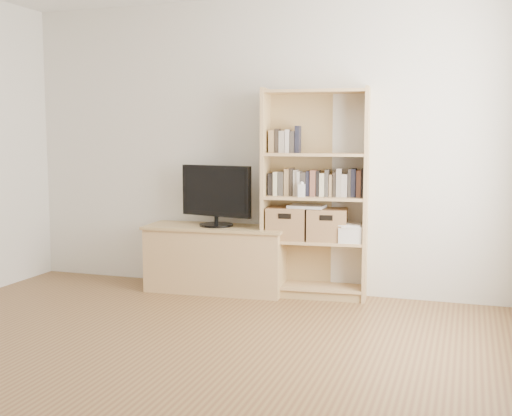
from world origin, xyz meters
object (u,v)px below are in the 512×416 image
at_px(basket_left, 287,223).
at_px(basket_right, 327,225).
at_px(television, 216,195).
at_px(baby_monitor, 302,191).
at_px(tv_stand, 217,260).
at_px(bookshelf, 315,194).
at_px(laptop, 307,207).

xyz_separation_m(basket_left, basket_right, (0.35, 0.03, -0.00)).
bearing_deg(television, baby_monitor, 9.57).
xyz_separation_m(tv_stand, basket_left, (0.64, 0.04, 0.35)).
bearing_deg(basket_right, tv_stand, 176.69).
distance_m(bookshelf, television, 0.88).
bearing_deg(television, bookshelf, 16.91).
distance_m(basket_left, basket_right, 0.35).
bearing_deg(television, laptop, 16.11).
bearing_deg(television, basket_right, 16.74).
height_order(television, baby_monitor, television).
xyz_separation_m(bookshelf, laptop, (-0.06, -0.02, -0.11)).
height_order(bookshelf, laptop, bookshelf).
distance_m(bookshelf, laptop, 0.13).
bearing_deg(basket_left, bookshelf, -0.30).
relative_size(basket_right, laptop, 1.09).
height_order(television, basket_right, television).
bearing_deg(laptop, tv_stand, -174.91).
relative_size(television, basket_left, 2.08).
bearing_deg(laptop, basket_right, 8.68).
xyz_separation_m(basket_right, laptop, (-0.17, -0.02, 0.15)).
distance_m(baby_monitor, basket_left, 0.34).
height_order(baby_monitor, basket_left, baby_monitor).
xyz_separation_m(bookshelf, baby_monitor, (-0.09, -0.11, 0.03)).
bearing_deg(tv_stand, baby_monitor, -6.59).
relative_size(basket_left, basket_right, 1.02).
xyz_separation_m(tv_stand, basket_right, (0.99, 0.08, 0.35)).
relative_size(tv_stand, basket_left, 3.66).
distance_m(bookshelf, basket_right, 0.28).
distance_m(basket_right, laptop, 0.23).
relative_size(basket_left, laptop, 1.11).
bearing_deg(basket_left, television, 176.65).
relative_size(baby_monitor, basket_right, 0.33).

